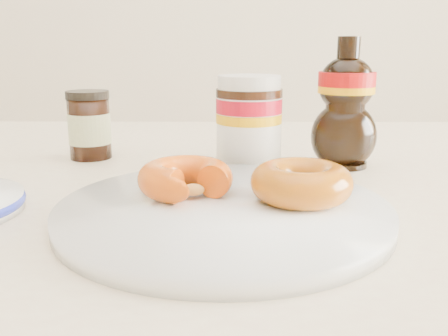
{
  "coord_description": "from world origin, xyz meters",
  "views": [
    {
      "loc": [
        0.02,
        -0.44,
        0.9
      ],
      "look_at": [
        0.02,
        0.03,
        0.79
      ],
      "focal_mm": 40.0,
      "sensor_mm": 36.0,
      "label": 1
    }
  ],
  "objects_px": {
    "donut_bitten": "(186,178)",
    "nutella_jar": "(249,119)",
    "dining_table": "(212,251)",
    "dark_jar": "(89,126)",
    "donut_whole": "(301,182)",
    "syrup_bottle": "(345,103)",
    "plate": "(223,211)"
  },
  "relations": [
    {
      "from": "donut_whole",
      "to": "nutella_jar",
      "type": "xyz_separation_m",
      "value": [
        -0.04,
        0.18,
        0.03
      ]
    },
    {
      "from": "donut_bitten",
      "to": "nutella_jar",
      "type": "height_order",
      "value": "nutella_jar"
    },
    {
      "from": "donut_whole",
      "to": "syrup_bottle",
      "type": "bearing_deg",
      "value": 67.09
    },
    {
      "from": "dining_table",
      "to": "nutella_jar",
      "type": "distance_m",
      "value": 0.17
    },
    {
      "from": "donut_bitten",
      "to": "nutella_jar",
      "type": "distance_m",
      "value": 0.18
    },
    {
      "from": "plate",
      "to": "donut_whole",
      "type": "distance_m",
      "value": 0.08
    },
    {
      "from": "plate",
      "to": "donut_bitten",
      "type": "distance_m",
      "value": 0.05
    },
    {
      "from": "donut_bitten",
      "to": "dark_jar",
      "type": "height_order",
      "value": "dark_jar"
    },
    {
      "from": "plate",
      "to": "donut_whole",
      "type": "xyz_separation_m",
      "value": [
        0.07,
        0.01,
        0.02
      ]
    },
    {
      "from": "donut_bitten",
      "to": "donut_whole",
      "type": "bearing_deg",
      "value": 14.01
    },
    {
      "from": "dining_table",
      "to": "plate",
      "type": "distance_m",
      "value": 0.15
    },
    {
      "from": "dining_table",
      "to": "syrup_bottle",
      "type": "height_order",
      "value": "syrup_bottle"
    },
    {
      "from": "syrup_bottle",
      "to": "plate",
      "type": "bearing_deg",
      "value": -126.82
    },
    {
      "from": "dining_table",
      "to": "dark_jar",
      "type": "xyz_separation_m",
      "value": [
        -0.17,
        0.13,
        0.13
      ]
    },
    {
      "from": "plate",
      "to": "nutella_jar",
      "type": "relative_size",
      "value": 2.57
    },
    {
      "from": "plate",
      "to": "syrup_bottle",
      "type": "distance_m",
      "value": 0.26
    },
    {
      "from": "dining_table",
      "to": "dark_jar",
      "type": "relative_size",
      "value": 15.23
    },
    {
      "from": "plate",
      "to": "dark_jar",
      "type": "relative_size",
      "value": 3.24
    },
    {
      "from": "donut_bitten",
      "to": "dark_jar",
      "type": "xyz_separation_m",
      "value": [
        -0.15,
        0.22,
        0.01
      ]
    },
    {
      "from": "plate",
      "to": "donut_bitten",
      "type": "xyz_separation_m",
      "value": [
        -0.04,
        0.03,
        0.02
      ]
    },
    {
      "from": "nutella_jar",
      "to": "syrup_bottle",
      "type": "xyz_separation_m",
      "value": [
        0.12,
        0.01,
        0.02
      ]
    },
    {
      "from": "nutella_jar",
      "to": "dark_jar",
      "type": "bearing_deg",
      "value": 166.23
    },
    {
      "from": "donut_whole",
      "to": "dark_jar",
      "type": "height_order",
      "value": "dark_jar"
    },
    {
      "from": "donut_bitten",
      "to": "donut_whole",
      "type": "height_order",
      "value": "donut_whole"
    },
    {
      "from": "dark_jar",
      "to": "donut_bitten",
      "type": "bearing_deg",
      "value": -55.5
    },
    {
      "from": "dining_table",
      "to": "donut_whole",
      "type": "bearing_deg",
      "value": -51.34
    },
    {
      "from": "syrup_bottle",
      "to": "dark_jar",
      "type": "relative_size",
      "value": 1.76
    },
    {
      "from": "dark_jar",
      "to": "donut_whole",
      "type": "bearing_deg",
      "value": -42.34
    },
    {
      "from": "dining_table",
      "to": "donut_bitten",
      "type": "relative_size",
      "value": 15.52
    },
    {
      "from": "donut_whole",
      "to": "donut_bitten",
      "type": "bearing_deg",
      "value": 171.43
    },
    {
      "from": "dining_table",
      "to": "nutella_jar",
      "type": "xyz_separation_m",
      "value": [
        0.05,
        0.07,
        0.15
      ]
    },
    {
      "from": "dining_table",
      "to": "plate",
      "type": "relative_size",
      "value": 4.69
    }
  ]
}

